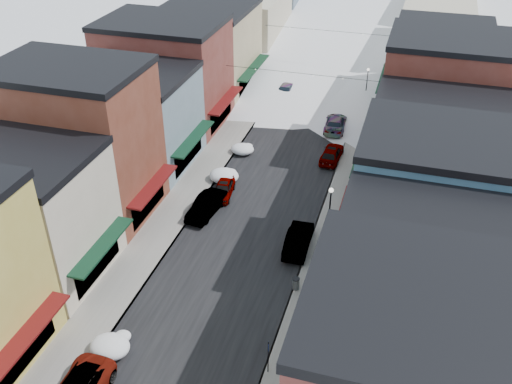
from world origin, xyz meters
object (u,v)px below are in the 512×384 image
Objects in this scene: car_dark_hatch at (206,206)px; trash_can at (296,283)px; car_green_sedan at (298,239)px; streetlamp_near at (330,206)px; car_silver_sedan at (224,189)px.

trash_can is at bearing -29.86° from car_dark_hatch.
trash_can is (0.90, -4.67, -0.19)m from car_green_sedan.
car_dark_hatch is at bearing -18.14° from car_green_sedan.
car_green_sedan is at bearing 100.91° from trash_can.
trash_can is at bearing -98.43° from streetlamp_near.
car_dark_hatch is 8.62m from car_green_sedan.
car_dark_hatch is at bearing -105.39° from car_silver_sedan.
streetlamp_near reaches higher than car_dark_hatch.
trash_can is at bearing -56.00° from car_silver_sedan.
car_dark_hatch reaches higher than car_silver_sedan.
car_dark_hatch is 0.97× the size of car_green_sedan.
car_dark_hatch is 11.55m from trash_can.
car_green_sedan reaches higher than trash_can.
trash_can is 0.21× the size of streetlamp_near.
car_green_sedan reaches higher than car_silver_sedan.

